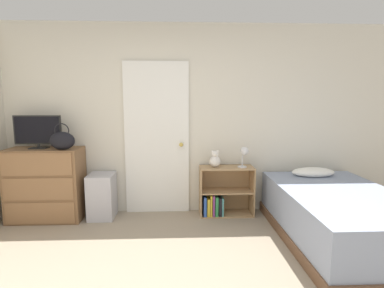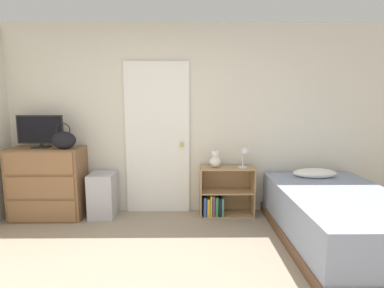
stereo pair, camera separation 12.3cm
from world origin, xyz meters
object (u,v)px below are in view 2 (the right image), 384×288
Objects in this scene: bookshelf at (222,195)px; storage_bin at (103,195)px; desk_lamp at (245,153)px; tv at (40,131)px; handbag at (64,140)px; bed at (340,218)px; dresser at (48,183)px; teddy_bear at (215,160)px.

storage_bin is at bearing -178.74° from bookshelf.
desk_lamp is at bearing -0.37° from storage_bin.
storage_bin is at bearing 1.36° from tv.
bed is at bearing -11.53° from handbag.
tv reaches higher than desk_lamp.
dresser is 1.60× the size of tv.
storage_bin is (0.76, 0.02, -0.86)m from tv.
dresser reaches higher than bookshelf.
desk_lamp is at bearing -6.76° from teddy_bear.
bookshelf is (1.60, 0.04, -0.02)m from storage_bin.
dresser reaches higher than bed.
desk_lamp reaches higher than bookshelf.
dresser is 2.61m from desk_lamp.
storage_bin is 2.13× the size of desk_lamp.
bed is at bearing -12.36° from tv.
teddy_bear is 0.39m from desk_lamp.
bed is (2.78, -0.80, -0.01)m from storage_bin.
teddy_bear is (2.20, 0.06, 0.29)m from dresser.
handbag is at bearing -21.15° from dresser.
tv is 0.81× the size of bookshelf.
dresser is 1.59× the size of storage_bin.
handbag is 2.17m from bookshelf.
tv reaches higher than dresser.
storage_bin is 2.90m from bed.
teddy_bear is (-0.10, -0.00, 0.49)m from bookshelf.
tv is at bearing -179.87° from desk_lamp.
tv is at bearing -178.64° from storage_bin.
handbag is at bearing -19.75° from tv.
tv is 1.15m from storage_bin.
dresser is 3.57m from bed.
desk_lamp is (2.29, 0.13, -0.20)m from handbag.
teddy_bear is at bearing 5.22° from handbag.
tv is 2.52m from bookshelf.
handbag is (0.35, -0.12, -0.10)m from tv.
handbag is 0.88m from storage_bin.
handbag is 0.46× the size of bookshelf.
dresser is at bearing -12.70° from tv.
bookshelf is at bearing 170.39° from desk_lamp.
storage_bin is (0.42, 0.14, -0.76)m from handbag.
desk_lamp is 0.14× the size of bed.
bed is at bearing -35.00° from bookshelf.
storage_bin is 2.59× the size of teddy_bear.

